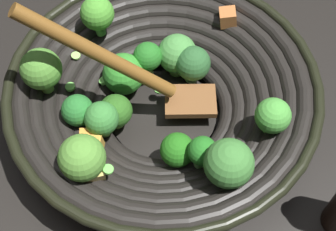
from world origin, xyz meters
TOP-DOWN VIEW (x-y plane):
  - ground_plane at (0.00, 0.00)m, footprint 4.00×4.00m
  - wok at (0.00, 0.00)m, footprint 0.44×0.42m

SIDE VIEW (x-z plane):
  - ground_plane at x=0.00m, z-range 0.00..0.00m
  - wok at x=0.00m, z-range -0.06..0.17m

